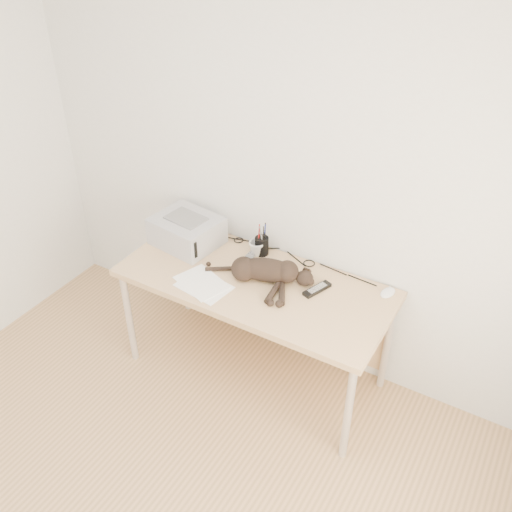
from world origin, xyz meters
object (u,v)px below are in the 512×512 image
Objects in this scene: cat at (264,271)px; mug at (257,248)px; pen_cup at (262,245)px; mouse at (388,291)px; desk at (262,291)px; printer at (187,231)px.

cat is 0.27m from mug.
pen_cup is (-0.14, 0.23, -0.00)m from cat.
cat is at bearing -146.58° from mouse.
cat is at bearing -52.07° from desk.
pen_cup is at bearing 15.71° from printer.
printer is at bearing 151.56° from cat.
pen_cup reaches higher than mug.
mug is at bearing 128.72° from desk.
desk is at bearing -151.68° from mouse.
mouse is (1.28, 0.15, -0.07)m from printer.
desk is 0.27m from mug.
printer reaches higher than mouse.
cat reaches higher than mouse.
pen_cup reaches higher than printer.
desk is 7.34× the size of pen_cup.
mug is 0.03m from pen_cup.
mug is at bearing -164.29° from mouse.
printer is 1.29m from mouse.
mug is at bearing -134.95° from pen_cup.
cat reaches higher than desk.
mouse is (0.66, 0.25, -0.05)m from cat.
cat is at bearing -51.48° from mug.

